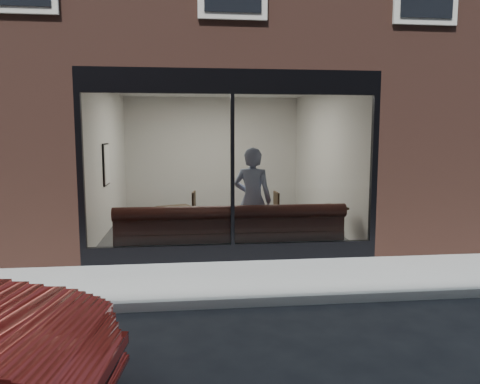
{
  "coord_description": "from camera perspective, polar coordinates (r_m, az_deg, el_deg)",
  "views": [
    {
      "loc": [
        -0.76,
        -5.66,
        2.17
      ],
      "look_at": [
        0.17,
        2.4,
        1.14
      ],
      "focal_mm": 35.0,
      "sensor_mm": 36.0,
      "label": 1
    }
  ],
  "objects": [
    {
      "name": "cafe_floor",
      "position": [
        10.91,
        -2.45,
        -4.16
      ],
      "size": [
        6.0,
        6.0,
        0.0
      ],
      "primitive_type": "plane",
      "color": "#2D2D30",
      "rests_on": "ground"
    },
    {
      "name": "kerb_near",
      "position": [
        6.05,
        1.12,
        -13.21
      ],
      "size": [
        40.0,
        0.1,
        0.12
      ],
      "primitive_type": "cube",
      "color": "gray",
      "rests_on": "ground"
    },
    {
      "name": "storefront_kick",
      "position": [
        8.01,
        -0.91,
        -7.39
      ],
      "size": [
        5.0,
        0.1,
        0.3
      ],
      "primitive_type": "cube",
      "color": "black",
      "rests_on": "ground"
    },
    {
      "name": "banquette",
      "position": [
        8.38,
        -1.18,
        -6.21
      ],
      "size": [
        4.0,
        0.55,
        0.45
      ],
      "primitive_type": "cube",
      "color": "black",
      "rests_on": "cafe_floor"
    },
    {
      "name": "cafe_wall_right",
      "position": [
        11.16,
        10.4,
        4.17
      ],
      "size": [
        0.0,
        6.0,
        6.0
      ],
      "primitive_type": "plane",
      "rotation": [
        1.57,
        0.0,
        -1.57
      ],
      "color": "silver",
      "rests_on": "ground"
    },
    {
      "name": "cafe_chair_left",
      "position": [
        9.96,
        -6.71,
        -4.01
      ],
      "size": [
        0.45,
        0.45,
        0.04
      ],
      "primitive_type": "cube",
      "rotation": [
        0.0,
        0.0,
        3.01
      ],
      "color": "black",
      "rests_on": "cafe_floor"
    },
    {
      "name": "cafe_chair_right",
      "position": [
        9.83,
        3.34,
        -4.12
      ],
      "size": [
        0.46,
        0.46,
        0.04
      ],
      "primitive_type": "cube",
      "rotation": [
        0.0,
        0.0,
        3.15
      ],
      "color": "black",
      "rests_on": "cafe_floor"
    },
    {
      "name": "cafe_table_right",
      "position": [
        9.18,
        10.43,
        -1.87
      ],
      "size": [
        0.79,
        0.79,
        0.04
      ],
      "primitive_type": "cube",
      "rotation": [
        0.0,
        0.0,
        0.31
      ],
      "color": "black",
      "rests_on": "cafe_floor"
    },
    {
      "name": "cafe_table_left",
      "position": [
        9.05,
        -7.71,
        -1.95
      ],
      "size": [
        0.81,
        0.81,
        0.04
      ],
      "primitive_type": "cube",
      "rotation": [
        0.0,
        0.0,
        0.4
      ],
      "color": "black",
      "rests_on": "cafe_floor"
    },
    {
      "name": "host_building_pier_right",
      "position": [
        14.4,
        11.73,
        4.8
      ],
      "size": [
        2.5,
        12.0,
        3.2
      ],
      "primitive_type": "cube",
      "color": "brown",
      "rests_on": "ground"
    },
    {
      "name": "sidewalk_near",
      "position": [
        7.05,
        -0.05,
        -10.66
      ],
      "size": [
        40.0,
        2.0,
        0.01
      ],
      "primitive_type": "cube",
      "color": "gray",
      "rests_on": "ground"
    },
    {
      "name": "storefront_glass",
      "position": [
        7.75,
        -0.91,
        2.63
      ],
      "size": [
        4.8,
        0.0,
        4.8
      ],
      "primitive_type": "plane",
      "rotation": [
        1.57,
        0.0,
        0.0
      ],
      "color": "white",
      "rests_on": "storefront_kick"
    },
    {
      "name": "cafe_wall_left",
      "position": [
        10.82,
        -15.79,
        3.92
      ],
      "size": [
        0.0,
        6.0,
        6.0
      ],
      "primitive_type": "plane",
      "rotation": [
        1.57,
        0.0,
        1.57
      ],
      "color": "silver",
      "rests_on": "ground"
    },
    {
      "name": "ground",
      "position": [
        6.11,
        1.05,
        -13.57
      ],
      "size": [
        120.0,
        120.0,
        0.0
      ],
      "primitive_type": "plane",
      "color": "black",
      "rests_on": "ground"
    },
    {
      "name": "person",
      "position": [
        8.49,
        1.54,
        -1.0
      ],
      "size": [
        0.82,
        0.69,
        1.92
      ],
      "primitive_type": "imported",
      "rotation": [
        0.0,
        0.0,
        2.75
      ],
      "color": "#98A8CF",
      "rests_on": "cafe_floor"
    },
    {
      "name": "wall_poster",
      "position": [
        10.42,
        -15.91,
        3.27
      ],
      "size": [
        0.02,
        0.62,
        0.83
      ],
      "primitive_type": "cube",
      "color": "white",
      "rests_on": "cafe_wall_left"
    },
    {
      "name": "storefront_header",
      "position": [
        7.8,
        -0.95,
        13.33
      ],
      "size": [
        5.0,
        0.1,
        0.4
      ],
      "primitive_type": "cube",
      "color": "black",
      "rests_on": "host_building_upper"
    },
    {
      "name": "host_building_pier_left",
      "position": [
        14.0,
        -18.96,
        4.49
      ],
      "size": [
        2.5,
        12.0,
        3.2
      ],
      "primitive_type": "cube",
      "color": "brown",
      "rests_on": "ground"
    },
    {
      "name": "cafe_wall_back",
      "position": [
        13.69,
        -3.39,
        4.81
      ],
      "size": [
        5.0,
        0.0,
        5.0
      ],
      "primitive_type": "plane",
      "rotation": [
        1.57,
        0.0,
        0.0
      ],
      "color": "silver",
      "rests_on": "ground"
    },
    {
      "name": "storefront_mullion",
      "position": [
        7.78,
        -0.93,
        2.64
      ],
      "size": [
        0.06,
        0.1,
        2.5
      ],
      "primitive_type": "cube",
      "color": "black",
      "rests_on": "storefront_kick"
    },
    {
      "name": "host_building_backfill",
      "position": [
        16.69,
        -3.97,
        5.24
      ],
      "size": [
        5.0,
        6.0,
        3.2
      ],
      "primitive_type": "cube",
      "color": "brown",
      "rests_on": "ground"
    },
    {
      "name": "cafe_ceiling",
      "position": [
        10.74,
        -2.54,
        12.66
      ],
      "size": [
        6.0,
        6.0,
        0.0
      ],
      "primitive_type": "plane",
      "rotation": [
        3.14,
        0.0,
        0.0
      ],
      "color": "white",
      "rests_on": "host_building_upper"
    }
  ]
}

